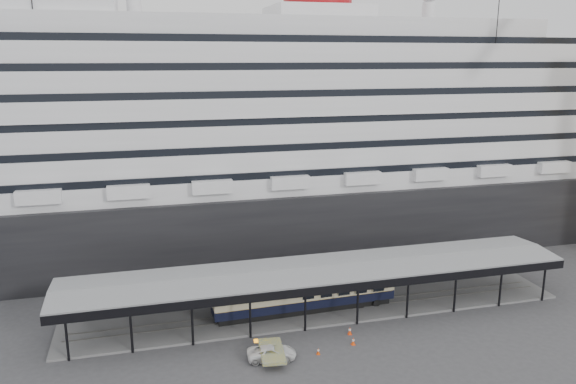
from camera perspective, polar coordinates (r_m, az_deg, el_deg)
name	(u,v)px	position (r m, az deg, el deg)	size (l,w,h in m)	color
ground	(334,331)	(60.16, 4.72, -13.91)	(200.00, 200.00, 0.00)	#3A3A3C
cruise_ship	(266,121)	(84.70, -2.29, 7.23)	(130.00, 30.00, 43.90)	black
platform_canopy	(320,291)	(63.41, 3.24, -10.01)	(56.00, 9.18, 5.30)	slate
port_truck	(272,353)	(54.84, -1.66, -16.02)	(2.13, 4.62, 1.28)	silver
pullman_carriage	(305,292)	(62.89, 1.73, -10.10)	(20.65, 3.40, 20.20)	black
traffic_cone_left	(318,351)	(55.81, 3.09, -15.83)	(0.41, 0.41, 0.67)	#DB470C
traffic_cone_mid	(353,341)	(57.68, 6.64, -14.81)	(0.43, 0.43, 0.77)	#F3490D
traffic_cone_right	(350,331)	(59.54, 6.29, -13.81)	(0.49, 0.49, 0.83)	#E63D0C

